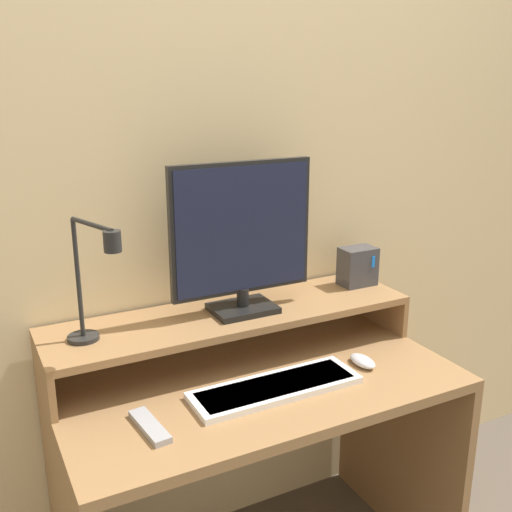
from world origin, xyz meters
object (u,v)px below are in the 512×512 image
object	(u,v)px
remote_control	(150,426)
desk_lamp	(93,282)
router_dock	(358,266)
mouse	(363,361)
monitor	(242,237)
keyboard	(276,387)

from	to	relation	value
remote_control	desk_lamp	bearing A→B (deg)	107.05
desk_lamp	router_dock	world-z (taller)	desk_lamp
router_dock	mouse	bearing A→B (deg)	-122.28
monitor	keyboard	world-z (taller)	monitor
router_dock	keyboard	size ratio (longest dim) A/B	0.27
monitor	desk_lamp	world-z (taller)	monitor
monitor	desk_lamp	bearing A→B (deg)	-172.54
mouse	monitor	bearing A→B (deg)	140.39
desk_lamp	keyboard	distance (m)	0.55
mouse	desk_lamp	bearing A→B (deg)	166.61
desk_lamp	keyboard	bearing A→B (deg)	-23.69
desk_lamp	mouse	xyz separation A→B (m)	(0.72, -0.17, -0.30)
keyboard	remote_control	world-z (taller)	keyboard
remote_control	keyboard	bearing A→B (deg)	3.72
keyboard	mouse	bearing A→B (deg)	2.62
monitor	router_dock	world-z (taller)	monitor
keyboard	monitor	bearing A→B (deg)	85.09
router_dock	remote_control	world-z (taller)	router_dock
router_dock	desk_lamp	bearing A→B (deg)	-173.88
mouse	remote_control	bearing A→B (deg)	-176.78
router_dock	keyboard	world-z (taller)	router_dock
keyboard	mouse	distance (m)	0.30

